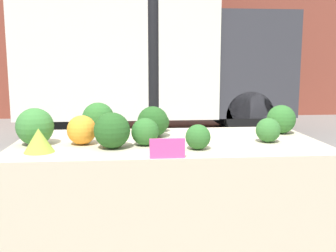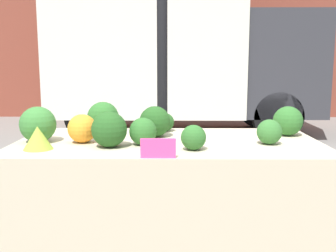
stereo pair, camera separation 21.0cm
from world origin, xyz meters
name	(u,v)px [view 1 (the left image)]	position (x,y,z in m)	size (l,w,h in m)	color
tent_pole	(153,59)	(-0.04, 0.58, 1.30)	(0.07, 0.07, 2.59)	black
parked_truck	(146,51)	(0.08, 5.06, 1.48)	(4.62, 1.89, 2.80)	silver
market_table	(169,165)	(0.00, -0.06, 0.74)	(1.62, 0.82, 0.86)	beige
orange_cauliflower	(82,130)	(-0.45, -0.06, 0.93)	(0.15, 0.15, 0.15)	orange
romanesco_head	(39,140)	(-0.63, -0.22, 0.91)	(0.14, 0.14, 0.11)	#93B238
broccoli_head_0	(145,132)	(-0.13, -0.11, 0.93)	(0.14, 0.14, 0.14)	#2D6628
broccoli_head_1	(98,118)	(-0.39, 0.23, 0.95)	(0.19, 0.19, 0.19)	#2D6628
broccoli_head_2	(153,122)	(-0.08, 0.11, 0.94)	(0.17, 0.17, 0.17)	#23511E
broccoli_head_3	(198,137)	(0.12, -0.23, 0.92)	(0.12, 0.12, 0.12)	#2D6628
broccoli_head_4	(112,131)	(-0.29, -0.17, 0.95)	(0.18, 0.18, 0.18)	#23511E
broccoli_head_5	(268,130)	(0.52, -0.09, 0.92)	(0.13, 0.13, 0.13)	#336B2D
broccoli_head_6	(160,122)	(-0.02, 0.30, 0.91)	(0.11, 0.11, 0.11)	#23511E
broccoli_head_7	(35,127)	(-0.68, -0.05, 0.95)	(0.19, 0.19, 0.19)	#387533
broccoli_head_8	(281,119)	(0.69, 0.16, 0.94)	(0.17, 0.17, 0.17)	#2D6628
price_sign	(167,148)	(-0.04, -0.40, 0.90)	(0.16, 0.01, 0.09)	#EF4793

